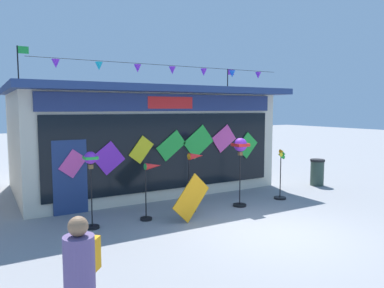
# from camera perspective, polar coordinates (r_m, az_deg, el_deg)

# --- Properties ---
(ground_plane) EXTENTS (80.00, 80.00, 0.00)m
(ground_plane) POSITION_cam_1_polar(r_m,az_deg,el_deg) (8.82, 12.60, -13.29)
(ground_plane) COLOR gray
(kite_shop_building) EXTENTS (8.74, 5.69, 4.73)m
(kite_shop_building) POSITION_cam_1_polar(r_m,az_deg,el_deg) (13.43, -8.12, 1.01)
(kite_shop_building) COLOR beige
(kite_shop_building) RESTS_ON ground_plane
(wind_spinner_far_left) EXTENTS (0.33, 0.33, 1.83)m
(wind_spinner_far_left) POSITION_cam_1_polar(r_m,az_deg,el_deg) (8.87, -15.48, -4.07)
(wind_spinner_far_left) COLOR black
(wind_spinner_far_left) RESTS_ON ground_plane
(wind_spinner_left) EXTENTS (0.59, 0.31, 1.46)m
(wind_spinner_left) POSITION_cam_1_polar(r_m,az_deg,el_deg) (9.40, -6.43, -5.79)
(wind_spinner_left) COLOR black
(wind_spinner_left) RESTS_ON ground_plane
(wind_spinner_center_left) EXTENTS (0.64, 0.37, 1.63)m
(wind_spinner_center_left) POSITION_cam_1_polar(r_m,az_deg,el_deg) (10.08, 0.25, -4.59)
(wind_spinner_center_left) COLOR black
(wind_spinner_center_left) RESTS_ON ground_plane
(wind_spinner_center_right) EXTENTS (0.40, 0.40, 1.99)m
(wind_spinner_center_right) POSITION_cam_1_polar(r_m,az_deg,el_deg) (10.56, 7.54, -1.25)
(wind_spinner_center_right) COLOR black
(wind_spinner_center_right) RESTS_ON ground_plane
(wind_spinner_right) EXTENTS (0.38, 0.38, 1.57)m
(wind_spinner_right) POSITION_cam_1_polar(r_m,az_deg,el_deg) (11.76, 13.68, -4.73)
(wind_spinner_right) COLOR black
(wind_spinner_right) RESTS_ON ground_plane
(person_near_camera) EXTENTS (0.45, 0.47, 1.68)m
(person_near_camera) POSITION_cam_1_polar(r_m,az_deg,el_deg) (4.49, -16.94, -20.39)
(person_near_camera) COLOR #333D56
(person_near_camera) RESTS_ON ground_plane
(trash_bin) EXTENTS (0.52, 0.52, 0.97)m
(trash_bin) POSITION_cam_1_polar(r_m,az_deg,el_deg) (14.26, 18.92, -4.17)
(trash_bin) COLOR #2D4238
(trash_bin) RESTS_ON ground_plane
(display_kite_on_ground) EXTENTS (1.19, 0.26, 1.19)m
(display_kite_on_ground) POSITION_cam_1_polar(r_m,az_deg,el_deg) (9.29, -0.12, -8.37)
(display_kite_on_ground) COLOR orange
(display_kite_on_ground) RESTS_ON ground_plane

